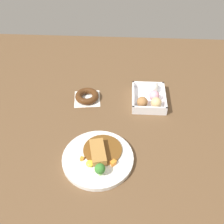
# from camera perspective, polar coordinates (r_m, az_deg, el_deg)

# --- Properties ---
(ground_plane) EXTENTS (1.60, 1.60, 0.00)m
(ground_plane) POSITION_cam_1_polar(r_m,az_deg,el_deg) (1.09, -1.51, -4.05)
(ground_plane) COLOR brown
(curry_plate) EXTENTS (0.26, 0.26, 0.07)m
(curry_plate) POSITION_cam_1_polar(r_m,az_deg,el_deg) (0.99, -2.95, -9.71)
(curry_plate) COLOR white
(curry_plate) RESTS_ON ground_plane
(donut_box) EXTENTS (0.18, 0.15, 0.06)m
(donut_box) POSITION_cam_1_polar(r_m,az_deg,el_deg) (1.21, 8.08, 2.99)
(donut_box) COLOR white
(donut_box) RESTS_ON ground_plane
(chocolate_ring_donut) EXTENTS (0.13, 0.13, 0.03)m
(chocolate_ring_donut) POSITION_cam_1_polar(r_m,az_deg,el_deg) (1.23, -5.35, 3.35)
(chocolate_ring_donut) COLOR white
(chocolate_ring_donut) RESTS_ON ground_plane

